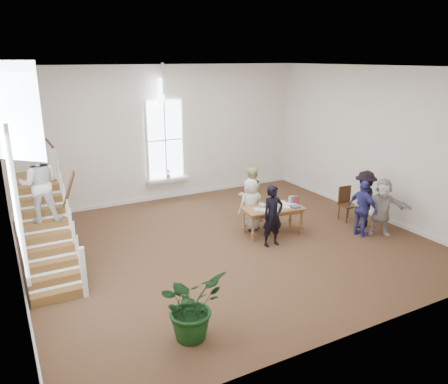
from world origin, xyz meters
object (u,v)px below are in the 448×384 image
woman_cluster_b (364,199)px  side_chair (347,201)px  woman_cluster_a (363,209)px  person_yellow (251,195)px  woman_cluster_c (382,207)px  library_table (274,210)px  elderly_woman (251,204)px  police_officer (273,216)px  floor_plant (191,305)px

woman_cluster_b → side_chair: bearing=-120.1°
woman_cluster_a → woman_cluster_b: (0.50, 0.45, 0.05)m
person_yellow → woman_cluster_c: person_yellow is taller
library_table → side_chair: 2.56m
person_yellow → woman_cluster_c: size_ratio=1.04×
library_table → woman_cluster_c: bearing=-21.6°
elderly_woman → woman_cluster_a: 3.06m
library_table → police_officer: police_officer is taller
woman_cluster_a → woman_cluster_c: size_ratio=0.98×
police_officer → person_yellow: 1.80m
library_table → floor_plant: 5.09m
library_table → woman_cluster_a: size_ratio=1.12×
woman_cluster_c → floor_plant: woman_cluster_c is taller
person_yellow → floor_plant: person_yellow is taller
elderly_woman → side_chair: elderly_woman is taller
police_officer → elderly_woman: size_ratio=1.10×
elderly_woman → woman_cluster_b: (2.93, -1.41, 0.10)m
woman_cluster_b → woman_cluster_c: size_ratio=1.04×
police_officer → woman_cluster_c: size_ratio=1.01×
floor_plant → library_table: bearing=39.6°
woman_cluster_b → woman_cluster_c: bearing=60.3°
floor_plant → elderly_woman: bearing=47.3°
police_officer → elderly_woman: 1.26m
person_yellow → elderly_woman: bearing=53.5°
elderly_woman → person_yellow: 0.59m
library_table → elderly_woman: (-0.37, 0.60, 0.05)m
police_officer → woman_cluster_a: 2.60m
side_chair → library_table: bearing=-179.6°
library_table → elderly_woman: size_ratio=1.18×
library_table → person_yellow: person_yellow is taller
woman_cluster_a → woman_cluster_c: (0.50, -0.20, 0.02)m
person_yellow → woman_cluster_c: (2.63, -2.56, -0.03)m
woman_cluster_a → woman_cluster_c: woman_cluster_c is taller
police_officer → woman_cluster_c: 3.14m
police_officer → woman_cluster_a: bearing=-13.6°
woman_cluster_b → side_chair: 0.74m
person_yellow → woman_cluster_b: woman_cluster_b is taller
woman_cluster_c → library_table: bearing=-173.9°
elderly_woman → person_yellow: (0.30, 0.50, 0.10)m
library_table → side_chair: side_chair is taller
woman_cluster_a → side_chair: bearing=-31.3°
elderly_woman → woman_cluster_b: 3.25m
police_officer → floor_plant: size_ratio=1.31×
person_yellow → floor_plant: 5.81m
woman_cluster_a → library_table: bearing=51.2°
woman_cluster_a → elderly_woman: bearing=45.2°
person_yellow → side_chair: person_yellow is taller
library_table → woman_cluster_c: woman_cluster_c is taller
woman_cluster_a → side_chair: size_ratio=1.53×
police_officer → woman_cluster_a: size_ratio=1.04×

